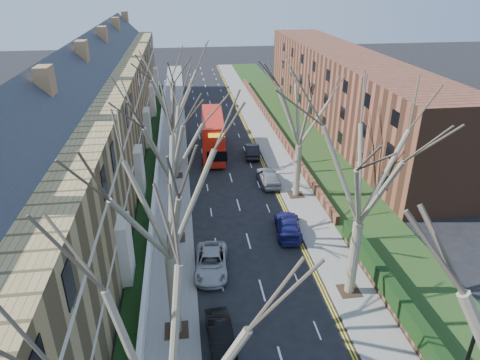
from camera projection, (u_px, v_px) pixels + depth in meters
name	position (u px, v px, depth m)	size (l,w,h in m)	color
pavement_left	(173.00, 141.00, 54.78)	(3.00, 102.00, 0.12)	slate
pavement_right	(265.00, 136.00, 56.26)	(3.00, 102.00, 0.12)	slate
terrace_left	(95.00, 121.00, 44.34)	(9.70, 78.00, 13.60)	#957D4C
flats_right	(342.00, 89.00, 59.13)	(13.97, 54.00, 10.00)	brown
wall_hedge_right	(427.00, 346.00, 22.91)	(0.70, 24.00, 1.80)	brown
front_wall_left	(158.00, 161.00, 47.18)	(0.30, 78.00, 1.00)	white
grass_verge_right	(299.00, 134.00, 56.77)	(6.00, 102.00, 0.06)	#203A15
tree_left_near	(159.00, 358.00, 12.54)	(9.80, 9.80, 13.73)	#726951
tree_left_mid	(165.00, 188.00, 21.22)	(10.50, 10.50, 14.71)	#726951
tree_left_far	(168.00, 130.00, 30.30)	(10.15, 10.15, 14.22)	#726951
tree_left_dist	(170.00, 86.00, 40.90)	(10.50, 10.50, 14.71)	#726951
tree_right_mid	(367.00, 160.00, 24.41)	(10.50, 10.50, 14.71)	#726951
tree_right_far	(302.00, 102.00, 37.07)	(10.15, 10.15, 14.22)	#726951
double_decker_bus	(213.00, 136.00, 50.09)	(3.17, 10.89, 4.51)	red
car_left_mid	(220.00, 334.00, 24.34)	(1.35, 3.88, 1.28)	black
car_left_far	(211.00, 263.00, 30.35)	(2.28, 4.95, 1.38)	#A7A6AC
car_right_near	(288.00, 225.00, 34.84)	(1.99, 4.89, 1.42)	navy
car_right_mid	(268.00, 176.00, 43.20)	(1.89, 4.70, 1.60)	gray
car_right_far	(252.00, 150.00, 49.83)	(1.54, 4.42, 1.46)	black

